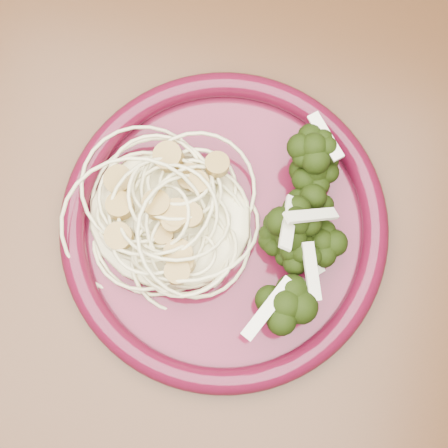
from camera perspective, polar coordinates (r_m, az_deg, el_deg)
name	(u,v)px	position (r m, az deg, el deg)	size (l,w,h in m)	color
dining_table	(139,299)	(0.66, -7.76, -6.81)	(1.20, 0.80, 0.75)	#472814
dinner_plate	(224,226)	(0.55, 0.00, -0.20)	(0.32, 0.32, 0.02)	#4C0D1F
spaghetti_pile	(169,216)	(0.54, -5.05, 0.69)	(0.14, 0.13, 0.03)	beige
scallop_cluster	(165,206)	(0.51, -5.41, 1.61)	(0.12, 0.12, 0.04)	#A5843A
broccoli_pile	(293,230)	(0.53, 6.30, -0.52)	(0.09, 0.15, 0.05)	black
onion_garnish	(297,222)	(0.50, 6.69, 0.20)	(0.06, 0.09, 0.05)	beige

